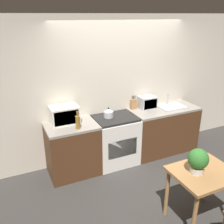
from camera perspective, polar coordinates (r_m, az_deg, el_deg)
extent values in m
plane|color=#33302D|center=(4.36, 8.28, -15.21)|extent=(16.00, 16.00, 0.00)
cube|color=beige|center=(4.64, 1.74, 5.36)|extent=(10.00, 0.06, 2.60)
cube|color=#4C2D19|center=(4.34, -8.96, -8.62)|extent=(0.84, 0.62, 0.86)
cube|color=gray|center=(4.13, -9.31, -3.21)|extent=(0.84, 0.62, 0.04)
cube|color=#4C2D19|center=(5.08, 11.47, -4.14)|extent=(1.34, 0.62, 0.86)
cube|color=gray|center=(4.90, 11.85, 0.62)|extent=(1.34, 0.62, 0.04)
cube|color=silver|center=(4.58, 0.70, -6.61)|extent=(0.76, 0.62, 0.86)
cube|color=black|center=(4.39, 0.73, -1.42)|extent=(0.73, 0.57, 0.04)
cube|color=black|center=(4.34, 2.44, -8.28)|extent=(0.55, 0.02, 0.32)
cylinder|color=#B7B7BC|center=(4.36, -0.79, -0.54)|extent=(0.17, 0.17, 0.11)
cone|color=#B7B7BC|center=(4.33, -0.80, 0.44)|extent=(0.16, 0.16, 0.05)
sphere|color=black|center=(4.32, -0.80, 0.86)|extent=(0.03, 0.03, 0.03)
cube|color=silver|center=(4.17, -10.89, -0.60)|extent=(0.45, 0.32, 0.29)
cube|color=black|center=(4.03, -10.33, -1.35)|extent=(0.40, 0.01, 0.24)
cylinder|color=olive|center=(3.94, -7.82, -2.40)|extent=(0.07, 0.07, 0.21)
cylinder|color=olive|center=(3.88, -7.93, -0.41)|extent=(0.03, 0.03, 0.08)
cube|color=#9E7042|center=(4.74, 4.92, 1.79)|extent=(0.12, 0.06, 0.19)
cylinder|color=black|center=(4.68, 4.66, 3.26)|extent=(0.01, 0.01, 0.07)
cylinder|color=black|center=(4.70, 4.97, 3.31)|extent=(0.01, 0.01, 0.07)
cylinder|color=black|center=(4.71, 5.28, 3.36)|extent=(0.01, 0.01, 0.07)
cube|color=#ADAFB5|center=(4.82, 8.01, 2.22)|extent=(0.31, 0.26, 0.23)
cube|color=black|center=(4.72, 8.80, 1.78)|extent=(0.28, 0.01, 0.18)
cube|color=#ADAFB5|center=(4.99, 13.43, 1.22)|extent=(0.51, 0.37, 0.02)
cylinder|color=#ADAFB5|center=(5.05, 12.65, 2.97)|extent=(0.03, 0.03, 0.22)
cube|color=#9E7042|center=(3.39, 20.23, -12.95)|extent=(0.78, 0.64, 0.04)
cylinder|color=#9E7042|center=(3.29, 18.24, -22.36)|extent=(0.05, 0.05, 0.73)
cylinder|color=#9E7042|center=(3.57, 12.45, -17.59)|extent=(0.05, 0.05, 0.73)
cylinder|color=#9E7042|center=(3.95, 20.37, -14.36)|extent=(0.05, 0.05, 0.73)
cylinder|color=beige|center=(3.31, 18.79, -12.31)|extent=(0.17, 0.17, 0.09)
sphere|color=#2D6B28|center=(3.23, 19.11, -10.09)|extent=(0.25, 0.25, 0.25)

